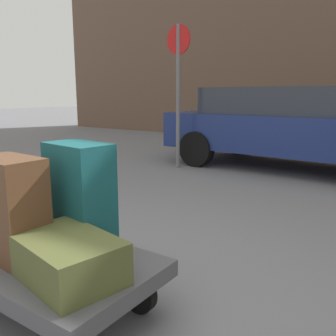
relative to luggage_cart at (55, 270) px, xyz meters
name	(u,v)px	position (x,y,z in m)	size (l,w,h in m)	color
ground_plane	(57,310)	(0.00, 0.00, -0.27)	(60.00, 60.00, 0.00)	slate
luggage_cart	(55,270)	(0.00, 0.00, 0.00)	(1.23, 0.81, 0.34)	#4C4C51
suitcase_teal_front_right	(80,195)	(-0.03, 0.25, 0.40)	(0.43, 0.26, 0.66)	#144C51
suitcase_brown_rear_left	(11,209)	(-0.21, -0.12, 0.37)	(0.42, 0.26, 0.61)	#51331E
suitcase_olive_front_left	(66,257)	(0.24, -0.11, 0.18)	(0.62, 0.41, 0.23)	#4C5128
parked_car	(288,125)	(-0.20, 5.25, 0.49)	(4.39, 2.09, 1.42)	navy
no_parking_sign	(178,81)	(-1.82, 4.17, 1.25)	(0.50, 0.07, 2.46)	slate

